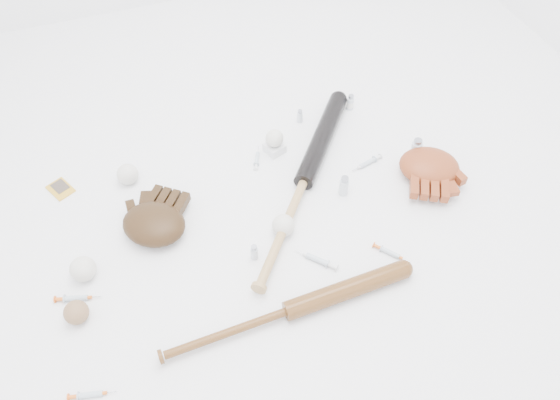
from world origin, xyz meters
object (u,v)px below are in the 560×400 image
object	(u,v)px
glove_dark	(154,224)
bat_wood	(288,311)
pedestal	(275,148)
bat_dark	(304,181)

from	to	relation	value
glove_dark	bat_wood	bearing A→B (deg)	-17.17
bat_wood	pedestal	distance (m)	0.69
bat_wood	pedestal	world-z (taller)	bat_wood
glove_dark	pedestal	size ratio (longest dim) A/B	3.89
bat_dark	pedestal	world-z (taller)	bat_dark
bat_dark	bat_wood	xyz separation A→B (m)	(-0.23, -0.45, -0.01)
glove_dark	pedestal	bearing A→B (deg)	61.62
pedestal	bat_dark	bearing A→B (deg)	-79.85
glove_dark	pedestal	distance (m)	0.55
bat_wood	glove_dark	xyz separation A→B (m)	(-0.31, 0.44, 0.02)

